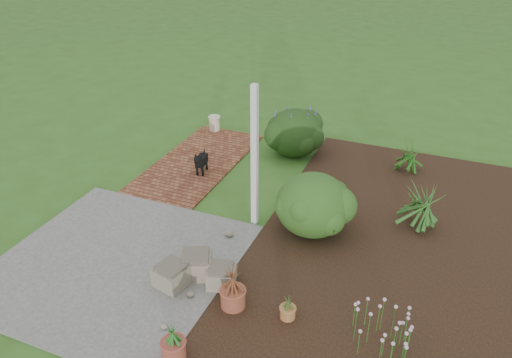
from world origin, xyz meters
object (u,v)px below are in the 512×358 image
at_px(black_dog, 201,161).
at_px(evergreen_shrub, 313,203).
at_px(cream_ceramic_urn, 214,123).
at_px(stone_trough_near, 172,276).

relative_size(black_dog, evergreen_shrub, 0.45).
distance_m(cream_ceramic_urn, evergreen_shrub, 4.64).
bearing_deg(evergreen_shrub, stone_trough_near, -124.72).
distance_m(stone_trough_near, evergreen_shrub, 2.57).
distance_m(black_dog, evergreen_shrub, 2.86).
height_order(stone_trough_near, black_dog, black_dog).
xyz_separation_m(black_dog, evergreen_shrub, (2.65, -1.05, 0.23)).
height_order(black_dog, cream_ceramic_urn, black_dog).
height_order(stone_trough_near, evergreen_shrub, evergreen_shrub).
xyz_separation_m(stone_trough_near, black_dog, (-1.20, 3.14, 0.14)).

